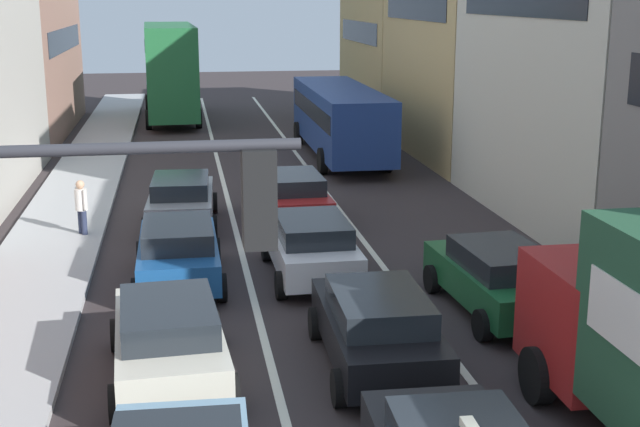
% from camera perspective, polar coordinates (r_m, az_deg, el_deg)
% --- Properties ---
extents(sidewalk_left, '(2.60, 64.00, 0.14)m').
position_cam_1_polar(sidewalk_left, '(28.49, -16.10, 0.38)').
color(sidewalk_left, '#AFAFAF').
rests_on(sidewalk_left, ground).
extents(lane_stripe_left, '(0.16, 60.00, 0.01)m').
position_cam_1_polar(lane_stripe_left, '(28.32, -6.01, 0.65)').
color(lane_stripe_left, silver).
rests_on(lane_stripe_left, ground).
extents(lane_stripe_right, '(0.16, 60.00, 0.01)m').
position_cam_1_polar(lane_stripe_right, '(28.70, 0.78, 0.91)').
color(lane_stripe_right, silver).
rests_on(lane_stripe_right, ground).
extents(building_row_right, '(7.20, 43.90, 12.19)m').
position_cam_1_polar(building_row_right, '(32.10, 15.10, 11.41)').
color(building_row_right, tan).
rests_on(building_row_right, ground).
extents(traffic_light_pole, '(3.58, 0.38, 5.50)m').
position_cam_1_polar(traffic_light_pole, '(7.65, -18.33, -7.87)').
color(traffic_light_pole, '#2D2D33').
rests_on(traffic_light_pole, ground).
extents(sedan_centre_lane_second, '(2.13, 4.34, 1.49)m').
position_cam_1_polar(sedan_centre_lane_second, '(15.77, 3.78, -7.41)').
color(sedan_centre_lane_second, black).
rests_on(sedan_centre_lane_second, ground).
extents(wagon_left_lane_second, '(2.26, 4.40, 1.49)m').
position_cam_1_polar(wagon_left_lane_second, '(15.48, -9.91, -8.03)').
color(wagon_left_lane_second, beige).
rests_on(wagon_left_lane_second, ground).
extents(hatchback_centre_lane_third, '(2.09, 4.32, 1.49)m').
position_cam_1_polar(hatchback_centre_lane_third, '(20.69, -0.57, -2.09)').
color(hatchback_centre_lane_third, silver).
rests_on(hatchback_centre_lane_third, ground).
extents(sedan_left_lane_third, '(2.06, 4.30, 1.49)m').
position_cam_1_polar(sedan_left_lane_third, '(20.50, -9.29, -2.44)').
color(sedan_left_lane_third, '#194C8C').
rests_on(sedan_left_lane_third, ground).
extents(coupe_centre_lane_fourth, '(2.15, 4.34, 1.49)m').
position_cam_1_polar(coupe_centre_lane_fourth, '(25.78, -1.83, 1.18)').
color(coupe_centre_lane_fourth, '#A51E1E').
rests_on(coupe_centre_lane_fourth, ground).
extents(sedan_left_lane_fourth, '(2.23, 4.38, 1.49)m').
position_cam_1_polar(sedan_left_lane_fourth, '(25.59, -9.10, 0.91)').
color(sedan_left_lane_fourth, gray).
rests_on(sedan_left_lane_fourth, ground).
extents(sedan_right_lane_behind_truck, '(2.26, 4.39, 1.49)m').
position_cam_1_polar(sedan_right_lane_behind_truck, '(18.79, 11.62, -4.09)').
color(sedan_right_lane_behind_truck, '#19592D').
rests_on(sedan_right_lane_behind_truck, ground).
extents(bus_mid_queue_primary, '(2.83, 10.51, 2.90)m').
position_cam_1_polar(bus_mid_queue_primary, '(35.88, 1.34, 6.43)').
color(bus_mid_queue_primary, navy).
rests_on(bus_mid_queue_primary, ground).
extents(bus_far_queue_secondary, '(3.05, 10.57, 5.06)m').
position_cam_1_polar(bus_far_queue_secondary, '(47.55, -9.82, 9.44)').
color(bus_far_queue_secondary, '#1E6033').
rests_on(bus_far_queue_secondary, ground).
extents(pedestrian_far_sidewalk, '(0.35, 0.46, 1.66)m').
position_cam_1_polar(pedestrian_far_sidewalk, '(24.81, -15.40, 0.50)').
color(pedestrian_far_sidewalk, '#262D47').
rests_on(pedestrian_far_sidewalk, ground).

